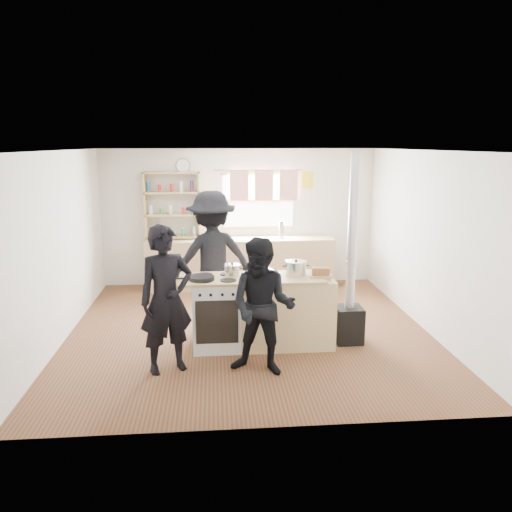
# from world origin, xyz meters

# --- Properties ---
(ground) EXTENTS (5.00, 5.00, 0.01)m
(ground) POSITION_xyz_m (0.00, 0.00, -0.01)
(ground) COLOR brown
(ground) RESTS_ON ground
(back_counter) EXTENTS (3.40, 0.55, 0.90)m
(back_counter) POSITION_xyz_m (0.00, 2.22, 0.45)
(back_counter) COLOR tan
(back_counter) RESTS_ON ground
(shelving_unit) EXTENTS (1.00, 0.28, 1.20)m
(shelving_unit) POSITION_xyz_m (-1.20, 2.34, 1.51)
(shelving_unit) COLOR tan
(shelving_unit) RESTS_ON back_counter
(thermos) EXTENTS (0.10, 0.10, 0.29)m
(thermos) POSITION_xyz_m (0.76, 2.22, 1.04)
(thermos) COLOR silver
(thermos) RESTS_ON back_counter
(cooking_island) EXTENTS (1.97, 0.64, 0.93)m
(cooking_island) POSITION_xyz_m (0.14, -0.55, 0.47)
(cooking_island) COLOR white
(cooking_island) RESTS_ON ground
(skillet_greens) EXTENTS (0.32, 0.32, 0.05)m
(skillet_greens) POSITION_xyz_m (-0.63, -0.64, 0.96)
(skillet_greens) COLOR black
(skillet_greens) RESTS_ON cooking_island
(roast_tray) EXTENTS (0.42, 0.38, 0.07)m
(roast_tray) POSITION_xyz_m (0.14, -0.57, 0.97)
(roast_tray) COLOR silver
(roast_tray) RESTS_ON cooking_island
(stockpot_stove) EXTENTS (0.20, 0.20, 0.17)m
(stockpot_stove) POSITION_xyz_m (-0.24, -0.46, 1.00)
(stockpot_stove) COLOR silver
(stockpot_stove) RESTS_ON cooking_island
(stockpot_counter) EXTENTS (0.28, 0.28, 0.21)m
(stockpot_counter) POSITION_xyz_m (0.58, -0.50, 1.02)
(stockpot_counter) COLOR #BCBCBE
(stockpot_counter) RESTS_ON cooking_island
(bread_board) EXTENTS (0.30, 0.23, 0.12)m
(bread_board) POSITION_xyz_m (0.88, -0.61, 0.98)
(bread_board) COLOR tan
(bread_board) RESTS_ON cooking_island
(flue_heater) EXTENTS (0.35, 0.35, 2.50)m
(flue_heater) POSITION_xyz_m (1.29, -0.53, 0.65)
(flue_heater) COLOR black
(flue_heater) RESTS_ON ground
(person_near_left) EXTENTS (0.74, 0.62, 1.72)m
(person_near_left) POSITION_xyz_m (-1.02, -1.18, 0.86)
(person_near_left) COLOR black
(person_near_left) RESTS_ON ground
(person_near_right) EXTENTS (0.92, 0.82, 1.58)m
(person_near_right) POSITION_xyz_m (0.06, -1.34, 0.79)
(person_near_right) COLOR black
(person_near_right) RESTS_ON ground
(person_far) EXTENTS (1.40, 1.02, 1.94)m
(person_far) POSITION_xyz_m (-0.50, 0.40, 0.97)
(person_far) COLOR black
(person_far) RESTS_ON ground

